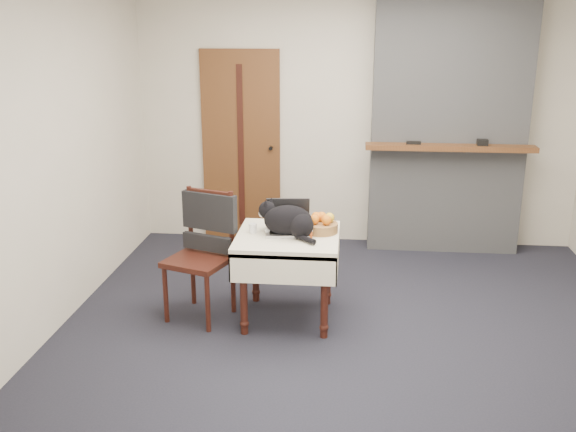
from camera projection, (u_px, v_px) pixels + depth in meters
name	position (u px, v px, depth m)	size (l,w,h in m)	color
ground	(352.00, 322.00, 5.04)	(4.50, 4.50, 0.00)	black
room_shell	(359.00, 89.00, 4.96)	(4.52, 4.01, 2.61)	beige
door	(241.00, 147.00, 6.74)	(0.82, 0.10, 2.00)	brown
chimney	(448.00, 123.00, 6.33)	(1.62, 0.48, 2.60)	gray
side_table	(288.00, 248.00, 4.94)	(0.78, 0.78, 0.70)	black
laptop	(288.00, 224.00, 4.96)	(0.36, 0.32, 0.25)	#B7B7BC
cat	(289.00, 221.00, 4.85)	(0.49, 0.41, 0.27)	black
cream_jar	(253.00, 228.00, 4.94)	(0.06, 0.06, 0.07)	silver
pill_bottle	(311.00, 234.00, 4.81)	(0.03, 0.03, 0.07)	#A94014
fruit_basket	(321.00, 225.00, 4.95)	(0.26, 0.26, 0.15)	olive
desk_clutter	(308.00, 234.00, 4.91)	(0.13, 0.02, 0.01)	black
chair	(205.00, 237.00, 5.03)	(0.58, 0.57, 1.01)	black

